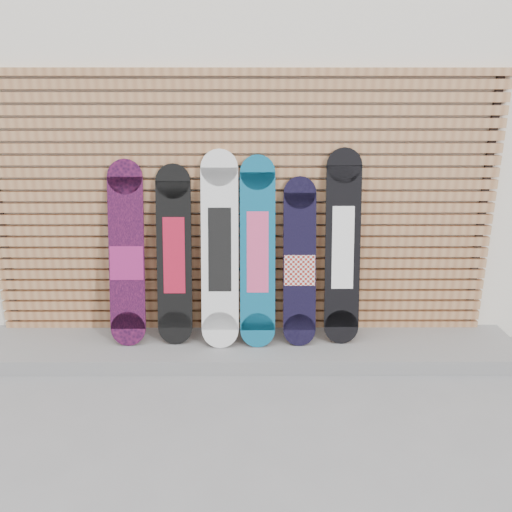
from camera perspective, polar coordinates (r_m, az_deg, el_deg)
The scene contains 10 objects.
ground at distance 3.72m, azimuth 0.45°, elevation -16.15°, with size 80.00×80.00×0.00m, color gray.
building at distance 6.63m, azimuth 4.65°, elevation 15.10°, with size 12.00×5.00×3.60m, color white.
concrete_step at distance 4.28m, azimuth -1.68°, elevation -10.44°, with size 4.60×0.70×0.12m, color gray.
slat_wall at distance 4.16m, azimuth -1.72°, elevation 5.61°, with size 4.26×0.08×2.29m.
snowboard_0 at distance 4.18m, azimuth -14.56°, elevation 0.11°, with size 0.29×0.35×1.49m.
snowboard_1 at distance 4.12m, azimuth -9.33°, elevation 0.08°, with size 0.28×0.32×1.46m.
snowboard_2 at distance 4.03m, azimuth -4.16°, elevation 0.73°, with size 0.30×0.39×1.57m.
snowboard_3 at distance 4.03m, azimuth 0.19°, elevation 0.45°, with size 0.28×0.38×1.53m.
snowboard_4 at distance 4.09m, azimuth 5.00°, elevation -0.81°, with size 0.27×0.36×1.35m.
snowboard_5 at distance 4.12m, azimuth 9.88°, elevation 0.95°, with size 0.29×0.32×1.58m.
Camera 1 is at (-0.04, -3.10, 2.05)m, focal length 35.00 mm.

